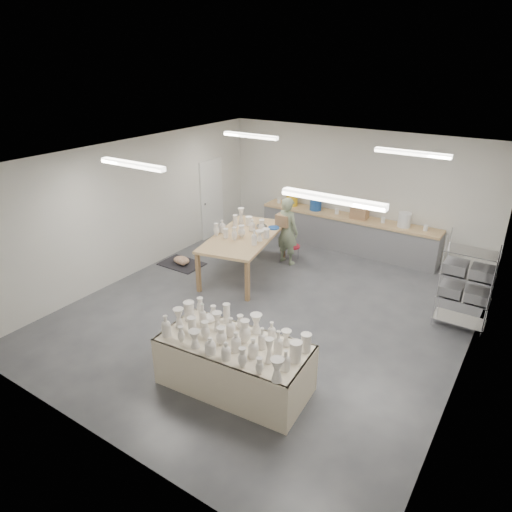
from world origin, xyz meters
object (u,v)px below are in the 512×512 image
Objects in this scene: drying_table at (234,362)px; work_table at (248,234)px; red_stool at (292,247)px; potter at (288,231)px.

work_table is (-2.08, 3.42, 0.49)m from drying_table.
work_table is 5.92× the size of red_stool.
drying_table is at bearing -71.07° from red_stool.
drying_table is at bearing -70.86° from work_table.
red_stool is at bearing 104.38° from drying_table.
work_table reaches higher than red_stool.
drying_table is 5.05× the size of red_stool.
work_table reaches higher than drying_table.
potter is at bearing -90.00° from red_stool.
potter is 0.57m from red_stool.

